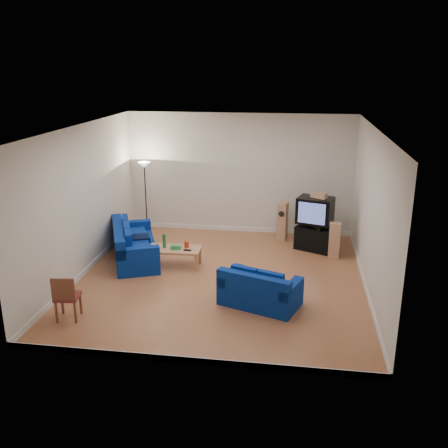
# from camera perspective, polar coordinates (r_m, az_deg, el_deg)

# --- Properties ---
(room) EXTENTS (6.01, 6.51, 3.21)m
(room) POSITION_cam_1_polar(r_m,az_deg,el_deg) (10.23, -0.33, 1.69)
(room) COLOR brown
(room) RESTS_ON ground
(sofa_three_seat) EXTENTS (1.67, 2.34, 0.83)m
(sofa_three_seat) POSITION_cam_1_polar(r_m,az_deg,el_deg) (11.85, -10.41, -2.62)
(sofa_three_seat) COLOR navy
(sofa_three_seat) RESTS_ON ground
(sofa_loveseat) EXTENTS (1.64, 1.26, 0.73)m
(sofa_loveseat) POSITION_cam_1_polar(r_m,az_deg,el_deg) (9.53, 4.02, -7.78)
(sofa_loveseat) COLOR navy
(sofa_loveseat) RESTS_ON ground
(coffee_table) EXTENTS (1.19, 0.61, 0.43)m
(coffee_table) POSITION_cam_1_polar(r_m,az_deg,el_deg) (11.32, -5.70, -3.03)
(coffee_table) COLOR tan
(coffee_table) RESTS_ON ground
(bottle) EXTENTS (0.09, 0.09, 0.31)m
(bottle) POSITION_cam_1_polar(r_m,az_deg,el_deg) (11.32, -6.85, -1.93)
(bottle) COLOR #197233
(bottle) RESTS_ON coffee_table
(tissue_box) EXTENTS (0.24, 0.16, 0.09)m
(tissue_box) POSITION_cam_1_polar(r_m,az_deg,el_deg) (11.23, -5.53, -2.65)
(tissue_box) COLOR green
(tissue_box) RESTS_ON coffee_table
(red_canister) EXTENTS (0.12, 0.12, 0.15)m
(red_canister) POSITION_cam_1_polar(r_m,az_deg,el_deg) (11.30, -4.29, -2.34)
(red_canister) COLOR red
(red_canister) RESTS_ON coffee_table
(remote) EXTENTS (0.18, 0.07, 0.02)m
(remote) POSITION_cam_1_polar(r_m,az_deg,el_deg) (11.13, -4.21, -3.00)
(remote) COLOR black
(remote) RESTS_ON coffee_table
(tv_stand) EXTENTS (1.09, 0.88, 0.58)m
(tv_stand) POSITION_cam_1_polar(r_m,az_deg,el_deg) (12.48, 10.46, -1.65)
(tv_stand) COLOR black
(tv_stand) RESTS_ON ground
(av_receiver) EXTENTS (0.59, 0.61, 0.11)m
(av_receiver) POSITION_cam_1_polar(r_m,az_deg,el_deg) (12.35, 10.83, -0.20)
(av_receiver) COLOR black
(av_receiver) RESTS_ON tv_stand
(television) EXTENTS (0.96, 0.81, 0.63)m
(television) POSITION_cam_1_polar(r_m,az_deg,el_deg) (12.29, 10.37, 1.55)
(television) COLOR black
(television) RESTS_ON av_receiver
(centre_speaker) EXTENTS (0.41, 0.34, 0.14)m
(centre_speaker) POSITION_cam_1_polar(r_m,az_deg,el_deg) (12.18, 10.79, 3.26)
(centre_speaker) COLOR tan
(centre_speaker) RESTS_ON television
(speaker_left) EXTENTS (0.29, 0.35, 1.01)m
(speaker_left) POSITION_cam_1_polar(r_m,az_deg,el_deg) (13.01, 6.70, 0.33)
(speaker_left) COLOR tan
(speaker_left) RESTS_ON ground
(speaker_right) EXTENTS (0.28, 0.22, 0.87)m
(speaker_right) POSITION_cam_1_polar(r_m,az_deg,el_deg) (12.00, 12.49, -1.86)
(speaker_right) COLOR tan
(speaker_right) RESTS_ON ground
(floor_lamp) EXTENTS (0.33, 0.33, 1.95)m
(floor_lamp) POSITION_cam_1_polar(r_m,az_deg,el_deg) (13.32, -9.06, 5.57)
(floor_lamp) COLOR black
(floor_lamp) RESTS_ON ground
(dining_chair) EXTENTS (0.46, 0.46, 0.86)m
(dining_chair) POSITION_cam_1_polar(r_m,az_deg,el_deg) (9.34, -17.60, -7.81)
(dining_chair) COLOR brown
(dining_chair) RESTS_ON ground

